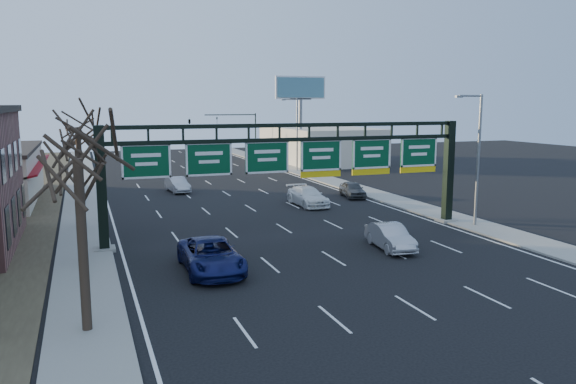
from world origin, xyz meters
name	(u,v)px	position (x,y,z in m)	size (l,w,h in m)	color
ground	(350,268)	(0.00, 0.00, 0.00)	(160.00, 160.00, 0.00)	black
sidewalk_left	(83,213)	(-12.80, 20.00, 0.06)	(3.00, 120.00, 0.12)	gray
sidewalk_right	(377,195)	(12.80, 20.00, 0.06)	(3.00, 120.00, 0.12)	gray
lane_markings	(244,204)	(0.00, 20.00, 0.01)	(21.60, 120.00, 0.01)	white
sign_gantry	(297,163)	(0.16, 8.00, 4.63)	(24.60, 1.20, 7.20)	black
building_right_distant	(320,145)	(20.00, 50.00, 2.50)	(12.00, 20.00, 5.00)	beige
tree_near	(76,130)	(-12.80, -4.00, 7.48)	(3.60, 3.60, 8.86)	black
tree_gantry	(77,129)	(-12.80, 5.00, 7.11)	(3.60, 3.60, 8.48)	black
tree_mid	(77,112)	(-12.80, 15.00, 7.85)	(3.60, 3.60, 9.24)	black
tree_far	(77,115)	(-12.80, 25.00, 7.48)	(3.60, 3.60, 8.86)	black
streetlight_near	(477,153)	(12.47, 6.00, 5.08)	(2.15, 0.22, 9.00)	slate
streetlight_far	(296,131)	(12.47, 40.00, 5.08)	(2.15, 0.22, 9.00)	slate
billboard_right	(300,99)	(15.00, 44.98, 9.06)	(7.00, 0.50, 12.00)	slate
traffic_signal_mast	(215,124)	(5.69, 55.00, 5.50)	(10.16, 0.54, 7.00)	black
car_blue_suv	(211,256)	(-6.80, 1.95, 0.82)	(2.71, 5.89, 1.64)	#121852
car_silver_sedan	(390,237)	(3.95, 2.71, 0.73)	(1.54, 4.40, 1.45)	#A8A8AD
car_white_wagon	(308,196)	(4.83, 17.52, 0.77)	(2.15, 5.28, 1.53)	white
car_grey_far	(353,189)	(10.23, 19.97, 0.71)	(1.69, 4.20, 1.43)	#404245
car_silver_distant	(177,185)	(-4.18, 28.49, 0.71)	(1.51, 4.32, 1.42)	#AAA9AE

